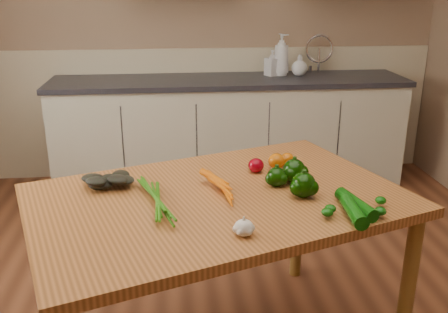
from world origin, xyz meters
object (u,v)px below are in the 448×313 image
pepper_c (304,185)px  tomato_a (256,165)px  pepper_b (294,171)px  carrot_bunch (201,188)px  tomato_b (277,161)px  soap_bottle_a (281,55)px  soap_bottle_b (272,63)px  tomato_c (287,159)px  garlic_bulb (244,228)px  zucchini_b (354,212)px  leafy_greens (107,175)px  zucchini_a (356,204)px  table (218,215)px  pepper_a (276,177)px  soap_bottle_c (300,65)px

pepper_c → tomato_a: (-0.15, 0.29, -0.02)m
tomato_a → pepper_b: bearing=-41.8°
carrot_bunch → tomato_b: size_ratio=3.53×
soap_bottle_a → soap_bottle_b: size_ratio=1.60×
tomato_c → tomato_b: bearing=-151.3°
garlic_bulb → soap_bottle_b: bearing=76.9°
pepper_c → zucchini_b: size_ratio=0.52×
soap_bottle_a → soap_bottle_b: 0.10m
leafy_greens → tomato_c: bearing=12.3°
carrot_bunch → zucchini_a: size_ratio=1.25×
carrot_bunch → pepper_c: (0.42, -0.05, 0.01)m
soap_bottle_a → pepper_b: 2.09m
table → tomato_b: tomato_b is taller
table → tomato_c: size_ratio=25.71×
table → soap_bottle_a: soap_bottle_a is taller
tomato_a → tomato_b: size_ratio=0.92×
table → soap_bottle_b: 2.27m
tomato_b → zucchini_b: (0.18, -0.55, -0.01)m
leafy_greens → garlic_bulb: leafy_greens is taller
pepper_b → pepper_c: size_ratio=1.00×
garlic_bulb → tomato_c: 0.73m
pepper_a → tomato_b: 0.21m
soap_bottle_b → zucchini_a: (-0.13, -2.35, -0.17)m
garlic_bulb → pepper_b: size_ratio=0.67×
carrot_bunch → tomato_a: bearing=23.3°
tomato_b → zucchini_b: bearing=-71.7°
pepper_a → tomato_c: size_ratio=1.23×
pepper_c → carrot_bunch: bearing=173.7°
soap_bottle_b → soap_bottle_c: 0.23m
table → zucchini_a: size_ratio=7.77×
pepper_a → tomato_c: bearing=67.2°
tomato_b → garlic_bulb: bearing=-111.1°
pepper_a → tomato_b: bearing=78.3°
zucchini_a → tomato_a: bearing=125.5°
pepper_a → carrot_bunch: bearing=-166.9°
garlic_bulb → pepper_c: pepper_c is taller
carrot_bunch → zucchini_a: carrot_bunch is taller
leafy_greens → zucchini_a: bearing=-18.9°
tomato_a → pepper_a: bearing=-70.4°
garlic_bulb → soap_bottle_c: bearing=72.0°
zucchini_a → tomato_c: bearing=106.7°
soap_bottle_b → pepper_c: (-0.30, -2.20, -0.15)m
pepper_b → tomato_a: pepper_b is taller
soap_bottle_a → tomato_a: 2.00m
tomato_c → zucchini_a: size_ratio=0.30×
pepper_a → pepper_b: pepper_b is taller
pepper_b → tomato_b: 0.18m
soap_bottle_c → leafy_greens: (-1.33, -2.01, -0.12)m
soap_bottle_a → tomato_b: (-0.41, -1.88, -0.23)m
leafy_greens → tomato_a: leafy_greens is taller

